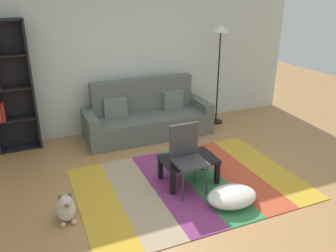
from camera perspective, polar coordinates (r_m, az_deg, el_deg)
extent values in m
plane|color=#B27F4C|center=(4.63, 3.49, -10.82)|extent=(14.00, 14.00, 0.00)
cube|color=silver|center=(6.38, -6.65, 11.39)|extent=(6.80, 0.10, 2.70)
cube|color=gold|center=(4.45, -11.43, -12.71)|extent=(0.50, 2.09, 0.01)
cube|color=tan|center=(4.55, -5.15, -11.49)|extent=(0.50, 2.09, 0.01)
cube|color=#843370|center=(4.70, 0.74, -10.21)|extent=(0.50, 2.09, 0.01)
cube|color=#387F4C|center=(4.89, 6.18, -8.93)|extent=(0.50, 2.09, 0.01)
cube|color=#C64C2D|center=(5.13, 11.12, -7.68)|extent=(0.50, 2.09, 0.01)
cube|color=gold|center=(5.40, 15.58, -6.51)|extent=(0.50, 2.09, 0.01)
cube|color=#59605B|center=(6.20, -3.24, 0.08)|extent=(1.90, 0.80, 0.40)
cube|color=#59605B|center=(6.30, -4.28, 5.25)|extent=(1.90, 0.20, 0.60)
cube|color=#59605B|center=(5.92, -12.74, -0.67)|extent=(0.18, 0.80, 0.56)
cube|color=#59605B|center=(6.57, 5.30, 2.06)|extent=(0.18, 0.80, 0.56)
cube|color=slate|center=(6.08, -8.77, 3.05)|extent=(0.42, 0.19, 0.36)
cube|color=slate|center=(6.42, 0.76, 4.34)|extent=(0.42, 0.19, 0.36)
cube|color=black|center=(5.95, -21.71, 6.22)|extent=(0.04, 0.28, 2.10)
cube|color=black|center=(6.09, -25.82, 5.91)|extent=(0.90, 0.01, 2.10)
cube|color=black|center=(6.29, -24.31, -3.41)|extent=(0.86, 0.28, 0.02)
cube|color=black|center=(6.10, -25.06, 0.97)|extent=(0.86, 0.28, 0.02)
cube|color=black|center=(5.96, -25.84, 5.60)|extent=(0.86, 0.28, 0.02)
cube|color=red|center=(6.03, -26.30, 2.41)|extent=(0.05, 0.22, 0.35)
cube|color=red|center=(6.06, -25.78, 2.27)|extent=(0.03, 0.26, 0.29)
cube|color=black|center=(4.69, 3.47, -5.55)|extent=(0.74, 0.51, 0.04)
cube|color=black|center=(4.48, 0.79, -9.49)|extent=(0.06, 0.06, 0.32)
cube|color=black|center=(4.75, 8.19, -7.76)|extent=(0.06, 0.06, 0.32)
cube|color=black|center=(4.82, -1.28, -7.06)|extent=(0.06, 0.06, 0.32)
cube|color=black|center=(5.07, 5.73, -5.60)|extent=(0.06, 0.06, 0.32)
ellipsoid|color=white|center=(4.40, 10.62, -11.48)|extent=(0.64, 0.47, 0.20)
ellipsoid|color=beige|center=(4.24, -16.65, -13.19)|extent=(0.22, 0.30, 0.26)
sphere|color=beige|center=(4.06, -16.72, -11.97)|extent=(0.15, 0.15, 0.15)
ellipsoid|color=#5B5750|center=(4.01, -16.59, -12.54)|extent=(0.06, 0.07, 0.05)
ellipsoid|color=#5B5750|center=(4.04, -17.59, -11.32)|extent=(0.05, 0.04, 0.08)
ellipsoid|color=#5B5750|center=(4.05, -16.09, -11.08)|extent=(0.05, 0.04, 0.08)
sphere|color=beige|center=(4.19, -17.08, -15.46)|extent=(0.06, 0.06, 0.06)
sphere|color=beige|center=(4.19, -15.41, -15.19)|extent=(0.06, 0.06, 0.06)
cylinder|color=black|center=(6.96, 7.96, 0.74)|extent=(0.26, 0.26, 0.02)
cylinder|color=black|center=(6.69, 8.36, 7.82)|extent=(0.03, 0.03, 1.75)
cone|color=white|center=(6.53, 8.83, 15.88)|extent=(0.32, 0.32, 0.14)
cube|color=black|center=(4.76, 4.05, -4.72)|extent=(0.10, 0.15, 0.02)
cube|color=#38383D|center=(4.41, 3.62, -6.01)|extent=(0.40, 0.40, 0.03)
cube|color=#38383D|center=(4.45, 2.66, -2.29)|extent=(0.40, 0.03, 0.44)
cylinder|color=#38383D|center=(4.33, 2.53, -10.07)|extent=(0.02, 0.02, 0.42)
cylinder|color=#38383D|center=(4.47, 6.52, -9.11)|extent=(0.02, 0.02, 0.42)
cylinder|color=#38383D|center=(4.59, 0.68, -8.01)|extent=(0.02, 0.02, 0.42)
cylinder|color=#38383D|center=(4.72, 4.49, -7.18)|extent=(0.02, 0.02, 0.42)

